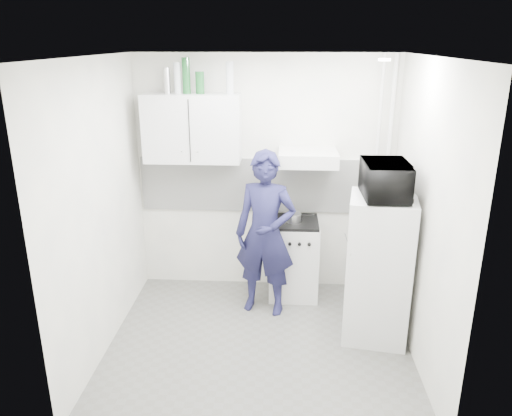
{
  "coord_description": "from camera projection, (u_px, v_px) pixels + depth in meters",
  "views": [
    {
      "loc": [
        0.21,
        -4.04,
        2.73
      ],
      "look_at": [
        -0.04,
        0.3,
        1.25
      ],
      "focal_mm": 35.0,
      "sensor_mm": 36.0,
      "label": 1
    }
  ],
  "objects": [
    {
      "name": "floor",
      "position": [
        259.0,
        343.0,
        4.71
      ],
      "size": [
        2.8,
        2.8,
        0.0
      ],
      "primitive_type": "plane",
      "color": "#5A5953",
      "rests_on": "ground"
    },
    {
      "name": "ceiling",
      "position": [
        259.0,
        56.0,
        3.87
      ],
      "size": [
        2.8,
        2.8,
        0.0
      ],
      "primitive_type": "plane",
      "color": "white",
      "rests_on": "wall_back"
    },
    {
      "name": "wall_back",
      "position": [
        265.0,
        176.0,
        5.48
      ],
      "size": [
        2.8,
        0.0,
        2.8
      ],
      "primitive_type": "plane",
      "rotation": [
        1.57,
        0.0,
        0.0
      ],
      "color": "white",
      "rests_on": "floor"
    },
    {
      "name": "wall_left",
      "position": [
        100.0,
        211.0,
        4.37
      ],
      "size": [
        0.0,
        2.6,
        2.6
      ],
      "primitive_type": "plane",
      "rotation": [
        1.57,
        0.0,
        1.57
      ],
      "color": "white",
      "rests_on": "floor"
    },
    {
      "name": "wall_right",
      "position": [
        424.0,
        217.0,
        4.22
      ],
      "size": [
        0.0,
        2.6,
        2.6
      ],
      "primitive_type": "plane",
      "rotation": [
        1.57,
        0.0,
        -1.57
      ],
      "color": "white",
      "rests_on": "floor"
    },
    {
      "name": "person",
      "position": [
        265.0,
        234.0,
        5.04
      ],
      "size": [
        0.7,
        0.54,
        1.71
      ],
      "primitive_type": "imported",
      "rotation": [
        0.0,
        0.0,
        -0.22
      ],
      "color": "#18183B",
      "rests_on": "floor"
    },
    {
      "name": "stove",
      "position": [
        294.0,
        259.0,
        5.5
      ],
      "size": [
        0.53,
        0.53,
        0.84
      ],
      "primitive_type": "cube",
      "color": "silver",
      "rests_on": "floor"
    },
    {
      "name": "fridge",
      "position": [
        378.0,
        269.0,
        4.64
      ],
      "size": [
        0.66,
        0.66,
        1.4
      ],
      "primitive_type": "cube",
      "rotation": [
        0.0,
        0.0,
        -0.16
      ],
      "color": "silver",
      "rests_on": "floor"
    },
    {
      "name": "stove_top",
      "position": [
        295.0,
        222.0,
        5.36
      ],
      "size": [
        0.51,
        0.51,
        0.03
      ],
      "primitive_type": "cube",
      "color": "black",
      "rests_on": "stove"
    },
    {
      "name": "saucepan",
      "position": [
        294.0,
        217.0,
        5.32
      ],
      "size": [
        0.16,
        0.16,
        0.09
      ],
      "primitive_type": "cylinder",
      "color": "silver",
      "rests_on": "stove_top"
    },
    {
      "name": "microwave",
      "position": [
        386.0,
        180.0,
        4.37
      ],
      "size": [
        0.58,
        0.39,
        0.32
      ],
      "primitive_type": "imported",
      "rotation": [
        0.0,
        0.0,
        1.58
      ],
      "color": "black",
      "rests_on": "fridge"
    },
    {
      "name": "bottle_b",
      "position": [
        167.0,
        81.0,
        5.03
      ],
      "size": [
        0.07,
        0.07,
        0.26
      ],
      "primitive_type": "cylinder",
      "color": "silver",
      "rests_on": "upper_cabinet"
    },
    {
      "name": "bottle_c",
      "position": [
        178.0,
        78.0,
        5.02
      ],
      "size": [
        0.07,
        0.07,
        0.31
      ],
      "primitive_type": "cylinder",
      "color": "#B2B7BC",
      "rests_on": "upper_cabinet"
    },
    {
      "name": "bottle_d",
      "position": [
        186.0,
        76.0,
        5.01
      ],
      "size": [
        0.08,
        0.08,
        0.35
      ],
      "primitive_type": "cylinder",
      "color": "#144C1E",
      "rests_on": "upper_cabinet"
    },
    {
      "name": "canister_a",
      "position": [
        200.0,
        83.0,
        5.02
      ],
      "size": [
        0.09,
        0.09,
        0.22
      ],
      "primitive_type": "cylinder",
      "color": "#144C1E",
      "rests_on": "upper_cabinet"
    },
    {
      "name": "bottle_e",
      "position": [
        230.0,
        78.0,
        4.99
      ],
      "size": [
        0.08,
        0.08,
        0.32
      ],
      "primitive_type": "cylinder",
      "color": "#B2B7BC",
      "rests_on": "upper_cabinet"
    },
    {
      "name": "upper_cabinet",
      "position": [
        193.0,
        128.0,
        5.17
      ],
      "size": [
        1.0,
        0.35,
        0.7
      ],
      "primitive_type": "cube",
      "color": "silver",
      "rests_on": "wall_back"
    },
    {
      "name": "range_hood",
      "position": [
        308.0,
        158.0,
        5.13
      ],
      "size": [
        0.6,
        0.5,
        0.14
      ],
      "primitive_type": "cube",
      "color": "silver",
      "rests_on": "wall_back"
    },
    {
      "name": "backsplash",
      "position": [
        265.0,
        185.0,
        5.49
      ],
      "size": [
        2.74,
        0.03,
        0.6
      ],
      "primitive_type": "cube",
      "color": "white",
      "rests_on": "wall_back"
    },
    {
      "name": "pipe_a",
      "position": [
        386.0,
        180.0,
        5.33
      ],
      "size": [
        0.05,
        0.05,
        2.6
      ],
      "primitive_type": "cylinder",
      "color": "silver",
      "rests_on": "floor"
    },
    {
      "name": "pipe_b",
      "position": [
        375.0,
        180.0,
        5.33
      ],
      "size": [
        0.04,
        0.04,
        2.6
      ],
      "primitive_type": "cylinder",
      "color": "silver",
      "rests_on": "floor"
    },
    {
      "name": "ceiling_spot_fixture",
      "position": [
        384.0,
        60.0,
        4.02
      ],
      "size": [
        0.1,
        0.1,
        0.02
      ],
      "primitive_type": "cylinder",
      "color": "white",
      "rests_on": "ceiling"
    }
  ]
}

